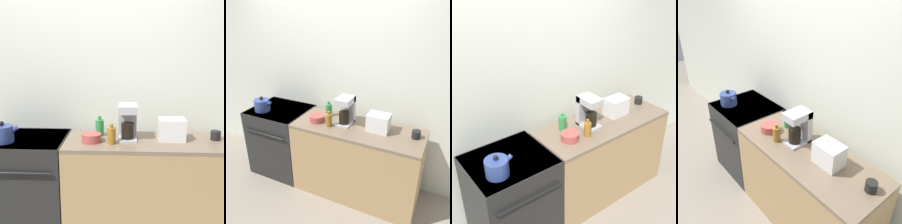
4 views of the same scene
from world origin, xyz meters
TOP-DOWN VIEW (x-y plane):
  - ground_plane at (0.00, 0.00)m, footprint 12.00×12.00m
  - wall_back at (0.00, 0.72)m, footprint 8.00×0.05m
  - stove at (-0.60, 0.33)m, footprint 0.75×0.70m
  - counter_block at (0.54, 0.30)m, footprint 1.51×0.59m
  - kettle at (-0.77, 0.20)m, footprint 0.25×0.20m
  - toaster at (0.77, 0.33)m, footprint 0.24×0.18m
  - coffee_maker at (0.36, 0.36)m, footprint 0.17×0.24m
  - bottle_amber at (0.22, 0.19)m, footprint 0.07×0.07m
  - bottle_green at (0.09, 0.44)m, footprint 0.08×0.08m
  - cup_black at (1.18, 0.35)m, footprint 0.09×0.09m
  - bowl at (0.03, 0.24)m, footprint 0.18×0.18m

SIDE VIEW (x-z plane):
  - ground_plane at x=0.00m, z-range 0.00..0.00m
  - counter_block at x=0.54m, z-range 0.00..0.93m
  - stove at x=-0.60m, z-range 0.01..0.94m
  - bowl at x=0.03m, z-range 0.93..1.01m
  - cup_black at x=1.18m, z-range 0.93..1.02m
  - bottle_amber at x=0.22m, z-range 0.92..1.10m
  - kettle at x=-0.77m, z-range 0.91..1.11m
  - bottle_green at x=0.09m, z-range 0.91..1.11m
  - toaster at x=0.77m, z-range 0.93..1.13m
  - coffee_maker at x=0.36m, z-range 0.94..1.27m
  - wall_back at x=0.00m, z-range 0.00..2.60m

